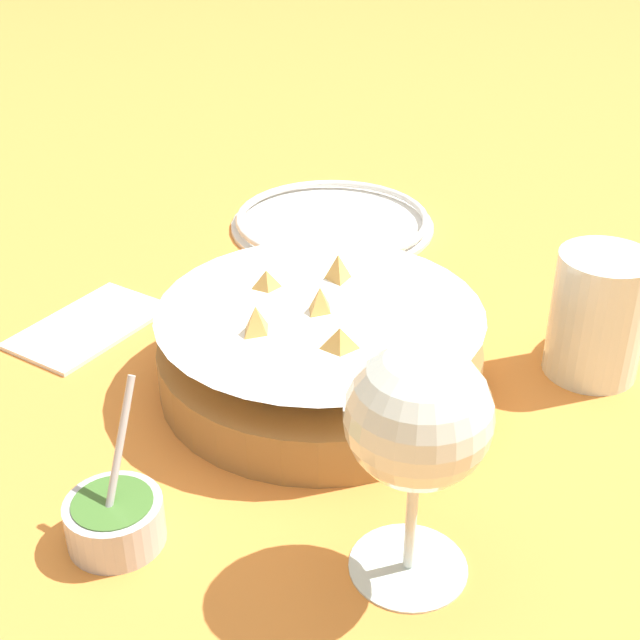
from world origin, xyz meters
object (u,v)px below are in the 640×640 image
object	(u,v)px
food_basket	(319,350)
wine_glass	(418,423)
sauce_cup	(115,518)
side_plate	(332,221)
beer_mug	(598,318)

from	to	relation	value
food_basket	wine_glass	world-z (taller)	wine_glass
wine_glass	sauce_cup	bearing A→B (deg)	105.59
wine_glass	side_plate	distance (m)	0.52
sauce_cup	wine_glass	world-z (taller)	wine_glass
side_plate	food_basket	bearing A→B (deg)	-159.72
wine_glass	beer_mug	world-z (taller)	wine_glass
food_basket	side_plate	world-z (taller)	food_basket
food_basket	beer_mug	bearing A→B (deg)	-61.58
side_plate	sauce_cup	bearing A→B (deg)	-173.52
food_basket	beer_mug	world-z (taller)	beer_mug
food_basket	side_plate	distance (m)	0.31
sauce_cup	side_plate	distance (m)	0.51
wine_glass	beer_mug	bearing A→B (deg)	-14.32
food_basket	wine_glass	bearing A→B (deg)	-141.49
sauce_cup	beer_mug	size ratio (longest dim) A/B	0.91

